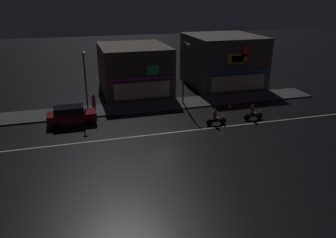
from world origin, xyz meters
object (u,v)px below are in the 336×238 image
at_px(streetlamp_west, 85,74).
at_px(streetlamp_mid, 184,67).
at_px(traffic_cone, 230,105).
at_px(pedestrian_on_sidewalk, 94,103).
at_px(motorcycle_opposite_lane, 253,113).
at_px(parked_car_near_kerb, 71,115).
at_px(motorcycle_lead, 216,118).

distance_m(streetlamp_west, streetlamp_mid, 9.95).
distance_m(streetlamp_mid, traffic_cone, 6.14).
bearing_deg(streetlamp_mid, traffic_cone, -25.52).
relative_size(streetlamp_west, traffic_cone, 11.08).
height_order(streetlamp_west, streetlamp_mid, streetlamp_mid).
xyz_separation_m(streetlamp_west, pedestrian_on_sidewalk, (0.59, -0.31, -2.84)).
bearing_deg(traffic_cone, motorcycle_opposite_lane, -84.02).
bearing_deg(streetlamp_west, traffic_cone, -10.71).
height_order(parked_car_near_kerb, motorcycle_opposite_lane, parked_car_near_kerb).
distance_m(streetlamp_west, motorcycle_opposite_lane, 16.50).
bearing_deg(traffic_cone, streetlamp_mid, 154.48).
distance_m(motorcycle_lead, traffic_cone, 5.53).
relative_size(parked_car_near_kerb, motorcycle_opposite_lane, 2.26).
relative_size(streetlamp_west, pedestrian_on_sidewalk, 3.43).
relative_size(streetlamp_west, motorcycle_lead, 3.21).
bearing_deg(traffic_cone, streetlamp_west, 169.29).
bearing_deg(motorcycle_lead, motorcycle_opposite_lane, 0.88).
xyz_separation_m(parked_car_near_kerb, traffic_cone, (15.96, 0.41, -0.59)).
relative_size(streetlamp_mid, motorcycle_lead, 3.43).
bearing_deg(motorcycle_opposite_lane, streetlamp_mid, 133.73).
bearing_deg(streetlamp_mid, streetlamp_west, 176.46).
distance_m(streetlamp_west, parked_car_near_kerb, 4.58).
bearing_deg(pedestrian_on_sidewalk, motorcycle_lead, 30.04).
distance_m(pedestrian_on_sidewalk, motorcycle_lead, 12.23).
xyz_separation_m(pedestrian_on_sidewalk, motorcycle_opposite_lane, (14.13, -6.41, -0.33)).
relative_size(streetlamp_west, streetlamp_mid, 0.94).
xyz_separation_m(pedestrian_on_sidewalk, motorcycle_lead, (10.24, -6.68, -0.33)).
bearing_deg(streetlamp_west, streetlamp_mid, -3.54).
xyz_separation_m(motorcycle_opposite_lane, traffic_cone, (-0.42, 4.01, -0.36)).
distance_m(streetlamp_mid, motorcycle_opposite_lane, 8.48).
height_order(streetlamp_west, motorcycle_opposite_lane, streetlamp_west).
bearing_deg(motorcycle_lead, streetlamp_west, 143.99).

